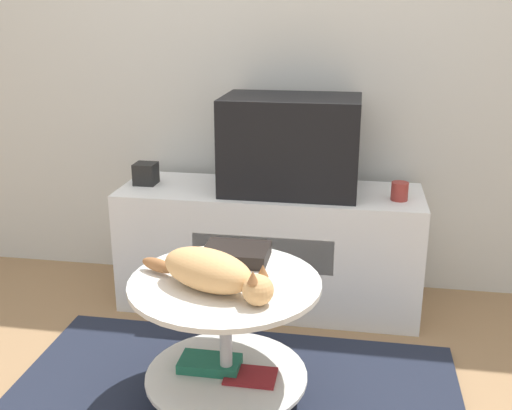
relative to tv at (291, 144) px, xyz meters
The scene contains 8 objects.
wall_back 0.61m from the tv, 109.45° to the left, with size 8.00×0.05×2.60m.
tv_stand 0.51m from the tv, behind, with size 1.40×0.46×0.57m.
tv is the anchor object (origin of this frame).
speaker 0.71m from the tv, behind, with size 0.10×0.10×0.10m.
mug 0.52m from the tv, ahead, with size 0.07×0.07×0.08m.
coffee_table 0.97m from the tv, 98.43° to the right, with size 0.65×0.65×0.47m.
dvd_box 0.72m from the tv, 100.15° to the right, with size 0.23×0.18×0.05m.
cat 0.96m from the tv, 99.03° to the right, with size 0.50×0.28×0.14m.
Camera 1 is at (0.40, -1.74, 1.36)m, focal length 42.00 mm.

